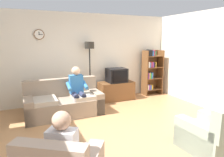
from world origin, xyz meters
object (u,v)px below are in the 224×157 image
Objects in this scene: tv at (117,75)px; bookshelf at (151,71)px; floor_lamp at (90,55)px; couch at (64,103)px; armchair_near_bookshelf at (211,136)px; person_on_couch at (77,88)px; person_in_left_armchair at (66,149)px; tv_stand at (116,91)px.

bookshelf is (1.37, 0.09, 0.04)m from tv.
bookshelf is 2.29m from floor_lamp.
couch is 3.41m from armchair_near_bookshelf.
armchair_near_bookshelf is at bearing -58.16° from person_on_couch.
bookshelf is at bearing 43.34° from person_in_left_armchair.
floor_lamp reaches higher than couch.
tv_stand is 0.98× the size of person_in_left_armchair.
tv is 1.37m from bookshelf.
tv is at bearing -8.38° from floor_lamp.
person_in_left_armchair is (-0.47, -2.71, 0.29)m from couch.
person_on_couch reaches higher than armchair_near_bookshelf.
armchair_near_bookshelf is (-1.18, -3.48, -0.55)m from bookshelf.
person_on_couch is at bearing -152.56° from tv_stand.
tv_stand is 1.69m from person_on_couch.
couch is at bearing -167.26° from bookshelf.
tv_stand is 0.70× the size of bookshelf.
person_on_couch is at bearing -153.32° from tv.
tv is at bearing 55.83° from person_in_left_armchair.
couch is 1.96m from tv.
armchair_near_bookshelf is (0.19, -3.39, -0.51)m from tv.
tv reaches higher than armchair_near_bookshelf.
tv is (-0.00, -0.02, 0.51)m from tv_stand.
tv is (1.79, 0.62, 0.49)m from couch.
floor_lamp is 1.49× the size of person_on_couch.
floor_lamp reaches higher than person_on_couch.
bookshelf is 2.95m from person_on_couch.
floor_lamp is at bearing 37.95° from couch.
tv_stand is at bearing 19.82° from couch.
couch is 3.29m from bookshelf.
person_on_couch is (0.34, -0.11, 0.39)m from couch.
tv is 0.54× the size of person_in_left_armchair.
floor_lamp is at bearing 173.26° from tv_stand.
armchair_near_bookshelf is 0.74× the size of person_on_couch.
person_in_left_armchair is at bearing -124.17° from tv.
person_on_couch reaches higher than couch.
bookshelf is (1.37, 0.07, 0.55)m from tv_stand.
armchair_near_bookshelf is at bearing -73.66° from floor_lamp.
person_on_couch is at bearing 121.84° from armchair_near_bookshelf.
tv is at bearing 26.68° from person_on_couch.
floor_lamp is 1.30m from person_on_couch.
person_on_couch reaches higher than person_in_left_armchair.
person_on_couch is at bearing -163.72° from bookshelf.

